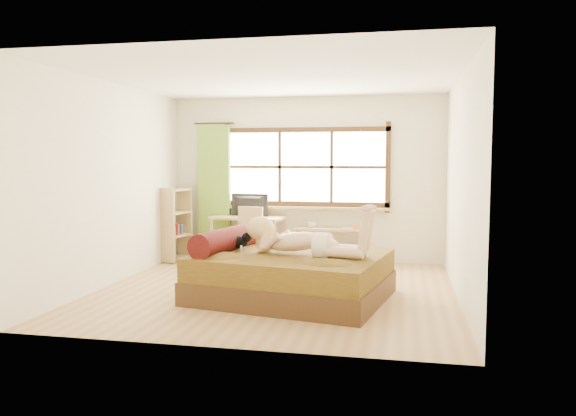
% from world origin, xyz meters
% --- Properties ---
extents(floor, '(4.50, 4.50, 0.00)m').
position_xyz_m(floor, '(0.00, 0.00, 0.00)').
color(floor, '#9E754C').
rests_on(floor, ground).
extents(ceiling, '(4.50, 4.50, 0.00)m').
position_xyz_m(ceiling, '(0.00, 0.00, 2.70)').
color(ceiling, white).
rests_on(ceiling, wall_back).
extents(wall_back, '(4.50, 0.00, 4.50)m').
position_xyz_m(wall_back, '(0.00, 2.25, 1.35)').
color(wall_back, silver).
rests_on(wall_back, floor).
extents(wall_front, '(4.50, 0.00, 4.50)m').
position_xyz_m(wall_front, '(0.00, -2.25, 1.35)').
color(wall_front, silver).
rests_on(wall_front, floor).
extents(wall_left, '(0.00, 4.50, 4.50)m').
position_xyz_m(wall_left, '(-2.25, 0.00, 1.35)').
color(wall_left, silver).
rests_on(wall_left, floor).
extents(wall_right, '(0.00, 4.50, 4.50)m').
position_xyz_m(wall_right, '(2.25, 0.00, 1.35)').
color(wall_right, silver).
rests_on(wall_right, floor).
extents(window, '(2.80, 0.16, 1.46)m').
position_xyz_m(window, '(0.00, 2.22, 1.51)').
color(window, '#FFEDBF').
rests_on(window, wall_back).
extents(curtain, '(0.55, 0.10, 2.20)m').
position_xyz_m(curtain, '(-1.55, 2.13, 1.15)').
color(curtain, '#4B8223').
rests_on(curtain, wall_back).
extents(bed, '(2.47, 2.12, 0.83)m').
position_xyz_m(bed, '(0.23, -0.35, 0.30)').
color(bed, black).
rests_on(bed, floor).
extents(woman, '(1.58, 0.71, 0.65)m').
position_xyz_m(woman, '(0.43, -0.41, 0.87)').
color(woman, '#D6A98A').
rests_on(woman, bed).
extents(kitten, '(0.35, 0.19, 0.26)m').
position_xyz_m(kitten, '(-0.44, -0.26, 0.68)').
color(kitten, black).
rests_on(kitten, bed).
extents(desk, '(1.24, 0.68, 0.74)m').
position_xyz_m(desk, '(-0.92, 1.95, 0.64)').
color(desk, tan).
rests_on(desk, floor).
extents(monitor, '(0.65, 0.16, 0.37)m').
position_xyz_m(monitor, '(-0.92, 2.00, 0.92)').
color(monitor, black).
rests_on(monitor, desk).
extents(chair, '(0.46, 0.46, 0.92)m').
position_xyz_m(chair, '(-0.81, 1.58, 0.51)').
color(chair, tan).
rests_on(chair, floor).
extents(pipe_shelf, '(1.13, 0.29, 0.64)m').
position_xyz_m(pipe_shelf, '(0.45, 2.07, 0.41)').
color(pipe_shelf, tan).
rests_on(pipe_shelf, floor).
extents(cup, '(0.12, 0.12, 0.10)m').
position_xyz_m(cup, '(0.13, 2.07, 0.61)').
color(cup, gray).
rests_on(cup, pipe_shelf).
extents(book, '(0.17, 0.24, 0.02)m').
position_xyz_m(book, '(0.63, 2.07, 0.57)').
color(book, gray).
rests_on(book, pipe_shelf).
extents(bookshelf, '(0.40, 0.58, 1.21)m').
position_xyz_m(bookshelf, '(-2.08, 1.72, 0.61)').
color(bookshelf, tan).
rests_on(bookshelf, floor).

